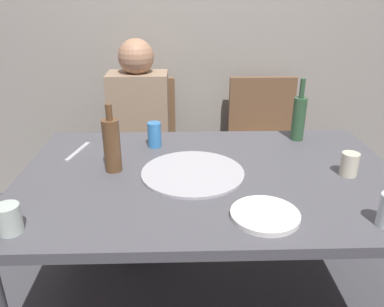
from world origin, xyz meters
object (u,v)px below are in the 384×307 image
(chair_left, at_px, (142,140))
(guest_in_sweater, at_px, (139,130))
(beer_bottle, at_px, (112,144))
(chair_right, at_px, (263,139))
(tumbler_far, at_px, (349,164))
(plate_stack, at_px, (265,215))
(table_knife, at_px, (78,151))
(pizza_tray, at_px, (193,173))
(wine_bottle, at_px, (299,117))
(soda_can, at_px, (154,135))
(dining_table, at_px, (209,188))
(wine_glass, at_px, (9,219))

(chair_left, height_order, guest_in_sweater, guest_in_sweater)
(beer_bottle, bearing_deg, chair_right, 45.93)
(tumbler_far, relative_size, guest_in_sweater, 0.08)
(plate_stack, height_order, table_knife, plate_stack)
(pizza_tray, bearing_deg, chair_left, 108.60)
(pizza_tray, height_order, beer_bottle, beer_bottle)
(wine_bottle, bearing_deg, guest_in_sweater, 156.30)
(tumbler_far, bearing_deg, guest_in_sweater, 140.51)
(beer_bottle, bearing_deg, pizza_tray, -8.21)
(soda_can, distance_m, chair_left, 0.67)
(soda_can, xyz_separation_m, plate_stack, (0.41, -0.64, -0.05))
(pizza_tray, relative_size, table_knife, 1.96)
(wine_bottle, xyz_separation_m, soda_can, (-0.72, -0.07, -0.06))
(wine_bottle, relative_size, beer_bottle, 1.07)
(dining_table, distance_m, beer_bottle, 0.45)
(wine_glass, bearing_deg, beer_bottle, 59.58)
(soda_can, bearing_deg, plate_stack, -57.31)
(dining_table, xyz_separation_m, soda_can, (-0.25, 0.31, 0.13))
(chair_left, bearing_deg, dining_table, 112.57)
(table_knife, distance_m, chair_right, 1.24)
(pizza_tray, bearing_deg, dining_table, 0.23)
(dining_table, bearing_deg, beer_bottle, 173.26)
(beer_bottle, relative_size, tumbler_far, 2.98)
(plate_stack, bearing_deg, pizza_tray, 125.22)
(dining_table, xyz_separation_m, wine_bottle, (0.47, 0.38, 0.19))
(wine_bottle, bearing_deg, tumbler_far, -76.41)
(pizza_tray, distance_m, wine_bottle, 0.68)
(pizza_tray, height_order, plate_stack, plate_stack)
(dining_table, xyz_separation_m, chair_right, (0.42, 0.91, -0.14))
(beer_bottle, relative_size, guest_in_sweater, 0.25)
(table_knife, bearing_deg, dining_table, 80.73)
(dining_table, xyz_separation_m, chair_left, (-0.38, 0.91, -0.14))
(wine_bottle, relative_size, guest_in_sweater, 0.27)
(pizza_tray, xyz_separation_m, chair_right, (0.50, 0.91, -0.21))
(beer_bottle, bearing_deg, plate_stack, -33.76)
(plate_stack, bearing_deg, tumbler_far, 36.67)
(pizza_tray, relative_size, plate_stack, 1.82)
(plate_stack, bearing_deg, chair_right, 78.07)
(tumbler_far, bearing_deg, beer_bottle, 175.60)
(dining_table, bearing_deg, pizza_tray, -179.77)
(wine_bottle, height_order, chair_left, wine_bottle)
(wine_bottle, bearing_deg, dining_table, -141.15)
(wine_glass, height_order, plate_stack, wine_glass)
(chair_left, bearing_deg, plate_stack, 113.54)
(wine_bottle, xyz_separation_m, plate_stack, (-0.31, -0.71, -0.11))
(pizza_tray, bearing_deg, beer_bottle, 171.79)
(wine_bottle, bearing_deg, plate_stack, -113.53)
(wine_bottle, xyz_separation_m, chair_left, (-0.85, 0.52, -0.33))
(dining_table, distance_m, chair_right, 1.01)
(table_knife, relative_size, chair_right, 0.24)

